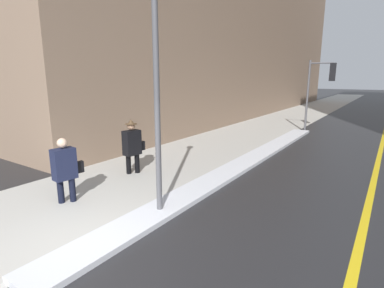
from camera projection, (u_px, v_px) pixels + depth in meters
ground_plane at (84, 247)px, 5.22m from camera, size 160.00×160.00×0.00m
sidewalk_slab at (270, 125)px, 18.47m from camera, size 4.00×80.00×0.01m
road_centre_stripe at (384, 135)px, 15.21m from camera, size 0.16×80.00×0.00m
snow_bank_curb at (244, 163)px, 10.14m from camera, size 0.81×14.96×0.11m
lamp_post at (156, 77)px, 5.88m from camera, size 0.28×0.28×4.83m
traffic_light_near at (323, 81)px, 15.43m from camera, size 1.30×0.45×3.75m
pedestrian_with_shoulder_bag at (65, 167)px, 6.91m from camera, size 0.36×0.73×1.55m
pedestrian_in_fedora at (132, 144)px, 9.03m from camera, size 0.37×0.74×1.68m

